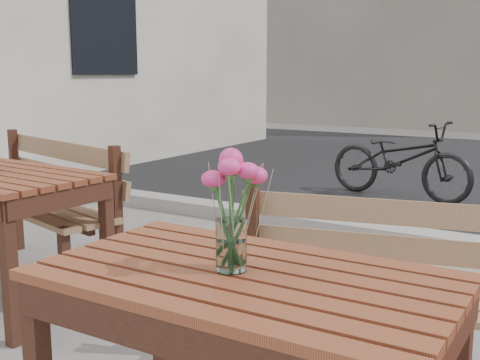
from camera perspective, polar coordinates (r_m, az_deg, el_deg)
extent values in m
cube|color=black|center=(8.49, -12.77, 15.80)|extent=(0.06, 1.20, 1.80)
cube|color=gray|center=(4.85, 20.14, -5.76)|extent=(30.00, 0.25, 0.12)
cube|color=maroon|center=(1.81, 0.47, -9.18)|extent=(1.23, 0.72, 0.03)
cube|color=black|center=(2.48, -7.32, -13.10)|extent=(0.06, 0.06, 0.73)
cube|color=#94684C|center=(2.55, 13.91, -10.86)|extent=(1.43, 0.68, 0.03)
cube|color=#94684C|center=(2.68, 14.49, -4.65)|extent=(1.35, 0.34, 0.38)
cube|color=black|center=(2.61, -1.07, -15.11)|extent=(0.06, 0.06, 0.45)
cube|color=black|center=(2.82, 1.09, -8.94)|extent=(0.06, 0.06, 0.84)
cylinder|color=white|center=(1.79, -0.84, -6.19)|extent=(0.09, 0.09, 0.16)
cylinder|color=#2F6931|center=(1.77, -0.84, -3.78)|extent=(0.06, 0.06, 0.31)
cube|color=black|center=(3.17, -20.99, -8.28)|extent=(0.07, 0.07, 0.75)
cube|color=black|center=(3.54, -12.45, -5.92)|extent=(0.07, 0.07, 0.75)
cube|color=#94684C|center=(4.15, -18.92, -2.32)|extent=(1.57, 0.78, 0.03)
cube|color=#94684C|center=(4.20, -16.33, 1.51)|extent=(1.48, 0.41, 0.41)
cube|color=black|center=(3.53, -16.39, -8.25)|extent=(0.07, 0.07, 0.50)
cube|color=black|center=(4.84, -20.58, -0.93)|extent=(0.07, 0.07, 0.92)
cube|color=black|center=(3.64, -11.72, -4.04)|extent=(0.07, 0.07, 0.92)
imported|color=black|center=(6.66, 14.93, 1.93)|extent=(1.67, 0.80, 0.84)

